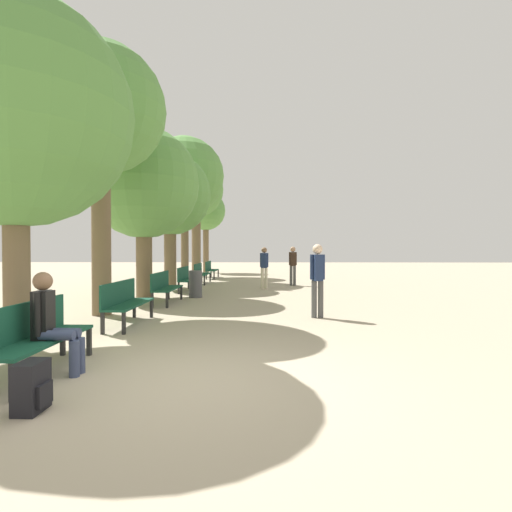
{
  "coord_description": "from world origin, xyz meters",
  "views": [
    {
      "loc": [
        0.97,
        -4.7,
        1.57
      ],
      "look_at": [
        0.69,
        6.97,
        1.35
      ],
      "focal_mm": 28.0,
      "sensor_mm": 36.0,
      "label": 1
    }
  ],
  "objects_px": {
    "bench_row_2": "(164,285)",
    "trash_bin": "(195,284)",
    "bench_row_4": "(201,272)",
    "tree_row_4": "(185,177)",
    "tree_row_0": "(15,113)",
    "pedestrian_far": "(293,263)",
    "tree_row_2": "(144,184)",
    "bench_row_3": "(187,277)",
    "tree_row_3": "(170,195)",
    "tree_row_5": "(196,192)",
    "tree_row_6": "(206,212)",
    "bench_row_5": "(211,268)",
    "person_seated": "(52,320)",
    "tree_row_1": "(100,112)",
    "backpack": "(32,387)",
    "pedestrian_mid": "(317,276)",
    "bench_row_0": "(34,333)",
    "bench_row_1": "(125,300)",
    "pedestrian_near": "(264,265)"
  },
  "relations": [
    {
      "from": "bench_row_2",
      "to": "trash_bin",
      "type": "bearing_deg",
      "value": 65.42
    },
    {
      "from": "trash_bin",
      "to": "bench_row_4",
      "type": "bearing_deg",
      "value": 97.33
    },
    {
      "from": "bench_row_2",
      "to": "tree_row_4",
      "type": "relative_size",
      "value": 0.27
    },
    {
      "from": "tree_row_0",
      "to": "pedestrian_far",
      "type": "relative_size",
      "value": 3.32
    },
    {
      "from": "tree_row_2",
      "to": "bench_row_3",
      "type": "bearing_deg",
      "value": 62.2
    },
    {
      "from": "tree_row_3",
      "to": "pedestrian_far",
      "type": "height_order",
      "value": "tree_row_3"
    },
    {
      "from": "tree_row_5",
      "to": "tree_row_6",
      "type": "distance_m",
      "value": 3.69
    },
    {
      "from": "bench_row_5",
      "to": "person_seated",
      "type": "xyz_separation_m",
      "value": [
        0.24,
        -16.03,
        0.16
      ]
    },
    {
      "from": "tree_row_2",
      "to": "tree_row_6",
      "type": "height_order",
      "value": "tree_row_2"
    },
    {
      "from": "bench_row_5",
      "to": "tree_row_1",
      "type": "bearing_deg",
      "value": -94.87
    },
    {
      "from": "tree_row_5",
      "to": "person_seated",
      "type": "relative_size",
      "value": 4.97
    },
    {
      "from": "backpack",
      "to": "person_seated",
      "type": "bearing_deg",
      "value": 109.75
    },
    {
      "from": "bench_row_4",
      "to": "backpack",
      "type": "xyz_separation_m",
      "value": [
        0.64,
        -13.94,
        -0.28
      ]
    },
    {
      "from": "pedestrian_mid",
      "to": "tree_row_4",
      "type": "bearing_deg",
      "value": 116.74
    },
    {
      "from": "person_seated",
      "to": "pedestrian_far",
      "type": "relative_size",
      "value": 0.78
    },
    {
      "from": "pedestrian_mid",
      "to": "bench_row_4",
      "type": "bearing_deg",
      "value": 115.11
    },
    {
      "from": "tree_row_0",
      "to": "pedestrian_far",
      "type": "xyz_separation_m",
      "value": [
        5.03,
        10.77,
        -2.72
      ]
    },
    {
      "from": "bench_row_0",
      "to": "pedestrian_far",
      "type": "relative_size",
      "value": 1.13
    },
    {
      "from": "bench_row_1",
      "to": "tree_row_1",
      "type": "distance_m",
      "value": 4.54
    },
    {
      "from": "bench_row_5",
      "to": "person_seated",
      "type": "distance_m",
      "value": 16.03
    },
    {
      "from": "bench_row_4",
      "to": "bench_row_0",
      "type": "bearing_deg",
      "value": -90.0
    },
    {
      "from": "pedestrian_far",
      "to": "trash_bin",
      "type": "relative_size",
      "value": 1.91
    },
    {
      "from": "tree_row_0",
      "to": "tree_row_4",
      "type": "height_order",
      "value": "tree_row_4"
    },
    {
      "from": "bench_row_0",
      "to": "pedestrian_far",
      "type": "xyz_separation_m",
      "value": [
        4.04,
        11.99,
        0.43
      ]
    },
    {
      "from": "bench_row_3",
      "to": "tree_row_4",
      "type": "bearing_deg",
      "value": 102.22
    },
    {
      "from": "tree_row_1",
      "to": "tree_row_2",
      "type": "relative_size",
      "value": 1.18
    },
    {
      "from": "pedestrian_mid",
      "to": "person_seated",
      "type": "bearing_deg",
      "value": -132.6
    },
    {
      "from": "bench_row_5",
      "to": "tree_row_6",
      "type": "relative_size",
      "value": 0.35
    },
    {
      "from": "bench_row_0",
      "to": "backpack",
      "type": "height_order",
      "value": "bench_row_0"
    },
    {
      "from": "pedestrian_near",
      "to": "tree_row_3",
      "type": "bearing_deg",
      "value": 170.93
    },
    {
      "from": "tree_row_1",
      "to": "tree_row_4",
      "type": "bearing_deg",
      "value": 90.0
    },
    {
      "from": "bench_row_0",
      "to": "bench_row_2",
      "type": "distance_m",
      "value": 6.41
    },
    {
      "from": "bench_row_2",
      "to": "tree_row_3",
      "type": "relative_size",
      "value": 0.34
    },
    {
      "from": "bench_row_4",
      "to": "backpack",
      "type": "relative_size",
      "value": 3.82
    },
    {
      "from": "bench_row_3",
      "to": "backpack",
      "type": "bearing_deg",
      "value": -86.59
    },
    {
      "from": "person_seated",
      "to": "backpack",
      "type": "height_order",
      "value": "person_seated"
    },
    {
      "from": "tree_row_1",
      "to": "trash_bin",
      "type": "bearing_deg",
      "value": 64.27
    },
    {
      "from": "bench_row_3",
      "to": "tree_row_1",
      "type": "height_order",
      "value": "tree_row_1"
    },
    {
      "from": "backpack",
      "to": "pedestrian_mid",
      "type": "height_order",
      "value": "pedestrian_mid"
    },
    {
      "from": "tree_row_2",
      "to": "tree_row_6",
      "type": "bearing_deg",
      "value": 90.0
    },
    {
      "from": "pedestrian_mid",
      "to": "trash_bin",
      "type": "xyz_separation_m",
      "value": [
        -3.42,
        3.67,
        -0.52
      ]
    },
    {
      "from": "pedestrian_mid",
      "to": "tree_row_2",
      "type": "bearing_deg",
      "value": 144.56
    },
    {
      "from": "bench_row_3",
      "to": "pedestrian_near",
      "type": "height_order",
      "value": "pedestrian_near"
    },
    {
      "from": "bench_row_4",
      "to": "tree_row_5",
      "type": "relative_size",
      "value": 0.29
    },
    {
      "from": "tree_row_5",
      "to": "pedestrian_near",
      "type": "xyz_separation_m",
      "value": [
        3.82,
        -6.71,
        -3.81
      ]
    },
    {
      "from": "tree_row_3",
      "to": "pedestrian_far",
      "type": "xyz_separation_m",
      "value": [
        5.03,
        0.77,
        -2.79
      ]
    },
    {
      "from": "pedestrian_far",
      "to": "tree_row_1",
      "type": "bearing_deg",
      "value": -123.64
    },
    {
      "from": "tree_row_2",
      "to": "pedestrian_far",
      "type": "xyz_separation_m",
      "value": [
        5.03,
        4.25,
        -2.67
      ]
    },
    {
      "from": "person_seated",
      "to": "pedestrian_mid",
      "type": "distance_m",
      "value": 5.65
    },
    {
      "from": "bench_row_2",
      "to": "bench_row_3",
      "type": "xyz_separation_m",
      "value": [
        0.0,
        3.2,
        0.0
      ]
    }
  ]
}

